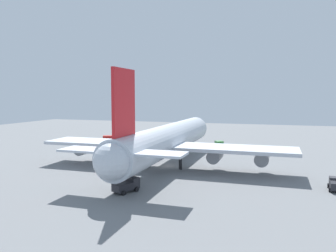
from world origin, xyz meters
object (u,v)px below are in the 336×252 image
object	(u,v)px
fuel_truck	(127,185)
safety_cone_nose	(196,147)
pushback_tractor	(221,146)
cargo_airplane	(168,140)
baggage_tug	(111,137)
catering_truck	(140,143)

from	to	relation	value
fuel_truck	safety_cone_nose	distance (m)	48.30
pushback_tractor	safety_cone_nose	distance (m)	7.64
cargo_airplane	baggage_tug	world-z (taller)	cargo_airplane
pushback_tractor	safety_cone_nose	world-z (taller)	pushback_tractor
baggage_tug	fuel_truck	xyz separation A→B (m)	(-55.42, -31.97, -0.03)
pushback_tractor	safety_cone_nose	bearing A→B (deg)	86.17
catering_truck	baggage_tug	bearing A→B (deg)	57.95
fuel_truck	cargo_airplane	bearing A→B (deg)	-0.12
cargo_airplane	fuel_truck	size ratio (longest dim) A/B	12.19
cargo_airplane	fuel_truck	bearing A→B (deg)	179.88
cargo_airplane	safety_cone_nose	distance (m)	27.39
pushback_tractor	baggage_tug	bearing A→B (deg)	79.10
pushback_tractor	baggage_tug	size ratio (longest dim) A/B	0.97
baggage_tug	fuel_truck	bearing A→B (deg)	-150.02
cargo_airplane	catering_truck	bearing A→B (deg)	34.73
cargo_airplane	pushback_tractor	world-z (taller)	cargo_airplane
catering_truck	safety_cone_nose	distance (m)	17.24
cargo_airplane	pushback_tractor	size ratio (longest dim) A/B	11.07
pushback_tractor	safety_cone_nose	xyz separation A→B (m)	(0.51, 7.57, -0.86)
pushback_tractor	fuel_truck	world-z (taller)	pushback_tractor
catering_truck	safety_cone_nose	bearing A→B (deg)	-82.47
pushback_tractor	baggage_tug	distance (m)	40.37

